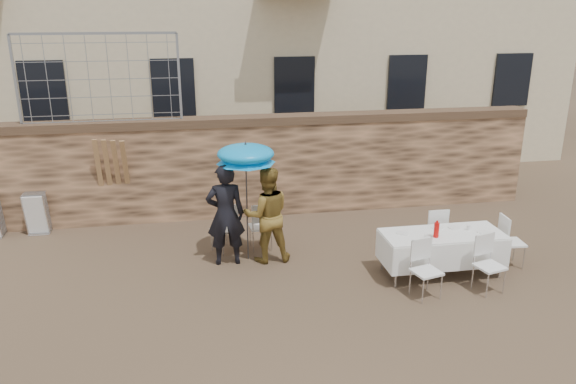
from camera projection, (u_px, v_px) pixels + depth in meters
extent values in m
plane|color=brown|center=(288.00, 331.00, 8.19)|extent=(80.00, 80.00, 0.00)
cube|color=brown|center=(248.00, 167.00, 12.51)|extent=(13.00, 0.50, 2.20)
imported|color=black|center=(226.00, 215.00, 10.07)|extent=(0.69, 0.45, 1.90)
imported|color=#A98233|center=(267.00, 215.00, 10.22)|extent=(0.89, 0.70, 1.80)
cylinder|color=#3F3F44|center=(247.00, 212.00, 10.24)|extent=(0.03, 0.03, 1.87)
cone|color=#098FDB|center=(246.00, 157.00, 9.91)|extent=(1.06, 1.06, 0.22)
cube|color=white|center=(443.00, 234.00, 9.71)|extent=(2.10, 0.85, 0.05)
cylinder|color=silver|center=(397.00, 267.00, 9.35)|extent=(0.04, 0.04, 0.74)
cylinder|color=silver|center=(501.00, 259.00, 9.67)|extent=(0.04, 0.04, 0.74)
cylinder|color=silver|center=(383.00, 250.00, 10.00)|extent=(0.04, 0.04, 0.74)
cylinder|color=silver|center=(481.00, 243.00, 10.31)|extent=(0.04, 0.04, 0.74)
cylinder|color=red|center=(436.00, 230.00, 9.49)|extent=(0.09, 0.09, 0.26)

